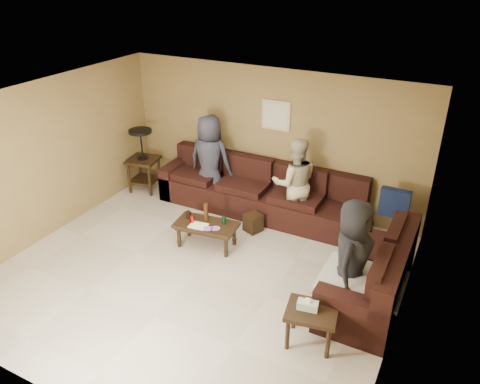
{
  "coord_description": "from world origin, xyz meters",
  "views": [
    {
      "loc": [
        3.09,
        -4.64,
        4.15
      ],
      "look_at": [
        0.25,
        0.85,
        1.0
      ],
      "focal_mm": 35.0,
      "sensor_mm": 36.0,
      "label": 1
    }
  ],
  "objects": [
    {
      "name": "person_right",
      "position": [
        2.12,
        0.23,
        0.8
      ],
      "size": [
        0.53,
        0.8,
        1.59
      ],
      "primitive_type": "imported",
      "rotation": [
        0.0,
        0.0,
        1.54
      ],
      "color": "black",
      "rests_on": "ground"
    },
    {
      "name": "person_middle",
      "position": [
        0.71,
        1.93,
        0.78
      ],
      "size": [
        0.96,
        0.89,
        1.57
      ],
      "primitive_type": "imported",
      "rotation": [
        0.0,
        0.0,
        3.66
      ],
      "color": "#BFB68E",
      "rests_on": "ground"
    },
    {
      "name": "end_table_left",
      "position": [
        -2.36,
        1.85,
        0.65
      ],
      "size": [
        0.64,
        0.64,
        1.24
      ],
      "rotation": [
        0.0,
        0.0,
        0.2
      ],
      "color": "black",
      "rests_on": "ground"
    },
    {
      "name": "wall_art",
      "position": [
        0.1,
        2.48,
        1.7
      ],
      "size": [
        0.52,
        0.04,
        0.52
      ],
      "color": "tan",
      "rests_on": "ground"
    },
    {
      "name": "coffee_table",
      "position": [
        -0.26,
        0.68,
        0.35
      ],
      "size": [
        1.03,
        0.6,
        0.69
      ],
      "rotation": [
        0.0,
        0.0,
        0.12
      ],
      "color": "black",
      "rests_on": "ground"
    },
    {
      "name": "side_table_right",
      "position": [
        1.9,
        -0.54,
        0.42
      ],
      "size": [
        0.66,
        0.57,
        0.63
      ],
      "rotation": [
        0.0,
        0.0,
        0.17
      ],
      "color": "black",
      "rests_on": "ground"
    },
    {
      "name": "waste_bin",
      "position": [
        0.2,
        1.43,
        0.15
      ],
      "size": [
        0.34,
        0.34,
        0.31
      ],
      "primitive_type": "cube",
      "rotation": [
        0.0,
        0.0,
        -0.4
      ],
      "color": "black",
      "rests_on": "ground"
    },
    {
      "name": "room",
      "position": [
        0.0,
        0.0,
        1.66
      ],
      "size": [
        5.6,
        5.5,
        2.5
      ],
      "color": "beige",
      "rests_on": "ground"
    },
    {
      "name": "sectional_sofa",
      "position": [
        0.81,
        1.52,
        0.33
      ],
      "size": [
        4.65,
        2.9,
        0.97
      ],
      "color": "black",
      "rests_on": "ground"
    },
    {
      "name": "person_left",
      "position": [
        -0.97,
        2.02,
        0.83
      ],
      "size": [
        0.84,
        0.57,
        1.67
      ],
      "primitive_type": "imported",
      "rotation": [
        0.0,
        0.0,
        3.19
      ],
      "color": "#2D303E",
      "rests_on": "ground"
    }
  ]
}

